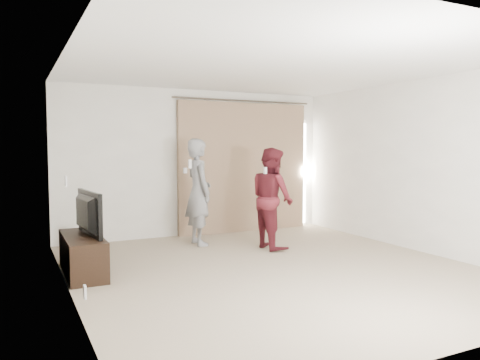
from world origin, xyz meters
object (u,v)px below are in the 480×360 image
tv_console (83,255)px  person_woman (272,198)px  person_man (198,192)px  tv (82,214)px

tv_console → person_woman: person_woman is taller
person_woman → tv_console: bearing=-174.8°
person_man → person_woman: size_ratio=1.09×
person_man → person_woman: 1.20m
tv_console → person_man: person_man is taller
tv → person_man: (1.94, 1.02, 0.10)m
tv → person_man: size_ratio=0.56×
tv_console → person_woman: size_ratio=0.80×
person_man → tv_console: bearing=-152.2°
tv_console → person_man: bearing=27.8°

